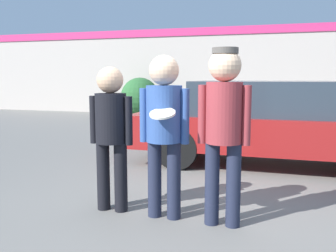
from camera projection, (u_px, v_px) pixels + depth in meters
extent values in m
plane|color=#66635E|center=(196.00, 211.00, 4.30)|extent=(56.00, 56.00, 0.00)
cube|color=#B2A89E|center=(259.00, 72.00, 14.13)|extent=(24.00, 0.18, 3.43)
cube|color=#CC2D6B|center=(260.00, 29.00, 13.82)|extent=(24.00, 0.04, 0.30)
cylinder|color=black|center=(103.00, 176.00, 4.33)|extent=(0.15, 0.15, 0.79)
cylinder|color=black|center=(121.00, 177.00, 4.27)|extent=(0.15, 0.15, 0.79)
cylinder|color=black|center=(111.00, 118.00, 4.21)|extent=(0.35, 0.35, 0.56)
cylinder|color=black|center=(94.00, 120.00, 4.28)|extent=(0.09, 0.09, 0.54)
cylinder|color=black|center=(128.00, 121.00, 4.15)|extent=(0.09, 0.09, 0.54)
sphere|color=tan|center=(110.00, 80.00, 4.15)|extent=(0.30, 0.30, 0.30)
cylinder|color=#1E2338|center=(155.00, 179.00, 4.10)|extent=(0.15, 0.15, 0.85)
cylinder|color=#1E2338|center=(174.00, 181.00, 4.04)|extent=(0.15, 0.15, 0.85)
cylinder|color=#2D4C8C|center=(164.00, 114.00, 3.98)|extent=(0.38, 0.38, 0.60)
cylinder|color=#2D4C8C|center=(144.00, 115.00, 4.05)|extent=(0.09, 0.09, 0.58)
cylinder|color=#2D4C8C|center=(185.00, 116.00, 3.91)|extent=(0.09, 0.09, 0.58)
sphere|color=#DBB28E|center=(164.00, 70.00, 3.92)|extent=(0.32, 0.32, 0.32)
cylinder|color=silver|center=(162.00, 114.00, 3.70)|extent=(0.26, 0.25, 0.10)
cylinder|color=#1E2338|center=(212.00, 184.00, 3.88)|extent=(0.15, 0.15, 0.87)
cylinder|color=#1E2338|center=(233.00, 185.00, 3.82)|extent=(0.15, 0.15, 0.87)
cylinder|color=maroon|center=(224.00, 113.00, 3.75)|extent=(0.36, 0.36, 0.62)
cylinder|color=maroon|center=(202.00, 114.00, 3.82)|extent=(0.09, 0.09, 0.60)
cylinder|color=maroon|center=(246.00, 116.00, 3.69)|extent=(0.09, 0.09, 0.60)
sphere|color=#DBB28E|center=(225.00, 65.00, 3.69)|extent=(0.33, 0.33, 0.33)
cylinder|color=#4C4742|center=(225.00, 51.00, 3.67)|extent=(0.26, 0.26, 0.06)
cube|color=maroon|center=(270.00, 131.00, 6.57)|extent=(4.73, 1.88, 0.58)
cube|color=#28333D|center=(266.00, 98.00, 6.52)|extent=(2.46, 1.62, 0.58)
cylinder|color=black|center=(199.00, 133.00, 7.82)|extent=(0.71, 0.22, 0.71)
cylinder|color=black|center=(177.00, 148.00, 6.23)|extent=(0.71, 0.22, 0.71)
sphere|color=#285B2D|center=(140.00, 97.00, 14.67)|extent=(1.50, 1.50, 1.50)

